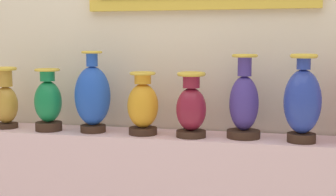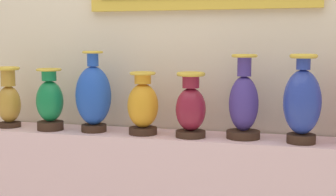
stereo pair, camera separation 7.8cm
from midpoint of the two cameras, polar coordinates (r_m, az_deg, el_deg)
name	(u,v)px [view 2 (the right image)]	position (r m, az deg, el deg)	size (l,w,h in m)	color
back_wall	(179,26)	(2.52, 2.15, 8.47)	(4.31, 0.14, 3.09)	beige
vase_ochre	(9,100)	(2.67, -17.51, -0.24)	(0.12, 0.12, 0.32)	#382319
vase_emerald	(50,102)	(2.53, -12.94, -0.47)	(0.14, 0.14, 0.32)	#382319
vase_sapphire	(93,96)	(2.44, -7.90, 0.22)	(0.18, 0.18, 0.41)	#382319
vase_amber	(143,106)	(2.35, -2.04, -0.90)	(0.15, 0.15, 0.31)	#382319
vase_burgundy	(191,108)	(2.28, 3.67, -1.16)	(0.14, 0.14, 0.31)	#382319
vase_indigo	(244,104)	(2.28, 9.89, -0.71)	(0.16, 0.16, 0.39)	#382319
vase_cobalt	(302,102)	(2.22, 16.53, -0.50)	(0.17, 0.17, 0.40)	#382319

